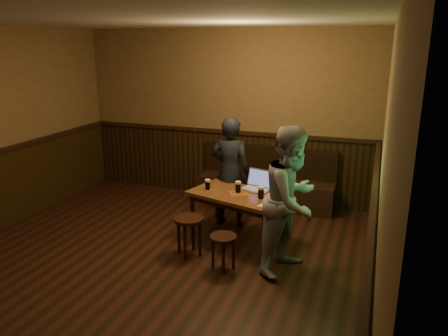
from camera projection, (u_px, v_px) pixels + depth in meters
room at (141, 171)px, 4.82m from camera, size 5.04×6.04×2.84m
bench at (266, 187)px, 7.09m from camera, size 2.20×0.50×0.95m
pub_table at (239, 200)px, 5.72m from camera, size 1.40×1.02×0.68m
stool_left at (189, 225)px, 5.38m from camera, size 0.39×0.39×0.50m
stool_right at (223, 242)px, 5.05m from camera, size 0.41×0.41×0.43m
pint_left at (208, 185)px, 5.81m from camera, size 0.09×0.09×0.15m
pint_mid at (238, 187)px, 5.70m from camera, size 0.10×0.10×0.16m
pint_right at (261, 193)px, 5.47m from camera, size 0.10×0.10×0.16m
laptop at (257, 184)px, 5.84m from camera, size 0.42×0.37×0.26m
menu at (268, 206)px, 5.24m from camera, size 0.26×0.21×0.00m
person_suit at (230, 172)px, 6.22m from camera, size 0.59×0.40×1.59m
person_grey at (292, 200)px, 4.91m from camera, size 0.89×1.00×1.71m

